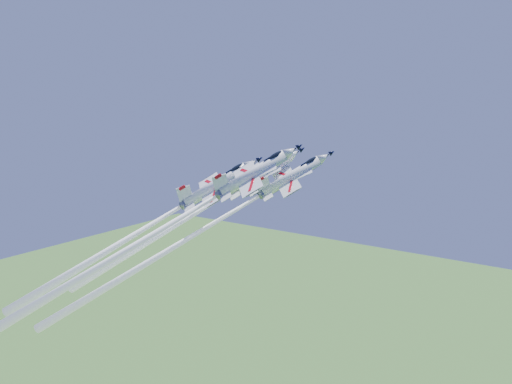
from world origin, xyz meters
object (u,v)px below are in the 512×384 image
Objects in this scene: jet_lead at (189,238)px; jet_slot at (138,233)px; jet_right at (154,234)px; jet_left at (191,216)px.

jet_slot is (-6.93, -6.00, 1.27)m from jet_lead.
jet_lead is 1.07× the size of jet_right.
jet_lead is 9.25m from jet_slot.
jet_right reaches higher than jet_slot.
jet_right is 8.85m from jet_slot.
jet_slot is at bearing -95.09° from jet_lead.
jet_left reaches higher than jet_slot.
jet_lead is 1.17× the size of jet_slot.
jet_lead is 10.16m from jet_right.
jet_slot is at bearing -160.87° from jet_right.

